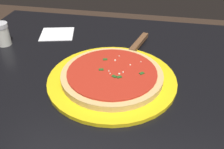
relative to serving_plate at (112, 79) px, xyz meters
The scene contains 6 objects.
restaurant_table 0.14m from the serving_plate, 155.05° to the left, with size 1.12×0.90×0.77m.
serving_plate is the anchor object (origin of this frame).
pizza 0.01m from the serving_plate, 141.55° to the right, with size 0.26×0.26×0.02m.
pizza_server 0.16m from the serving_plate, 104.66° to the right, with size 0.10×0.22×0.01m.
napkin_folded_right 0.34m from the serving_plate, 44.24° to the right, with size 0.11×0.11×0.00m, color white.
parmesan_shaker 0.41m from the serving_plate, 18.98° to the right, with size 0.05×0.05×0.07m.
Camera 1 is at (-0.05, 0.50, 1.15)m, focal length 40.07 mm.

